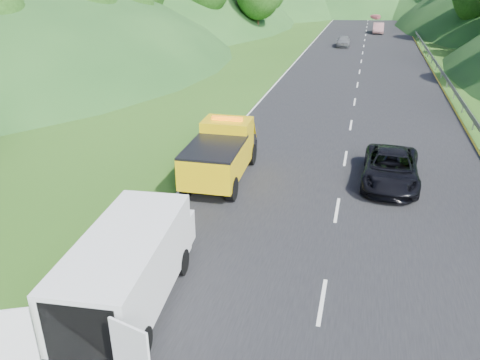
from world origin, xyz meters
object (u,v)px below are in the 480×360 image
(woman, at_px, (161,235))
(child, at_px, (164,254))
(worker, at_px, (107,354))
(suitcase, at_px, (129,227))
(white_van, at_px, (129,265))
(tow_truck, at_px, (221,152))
(passing_suv, at_px, (389,183))

(woman, distance_m, child, 1.26)
(woman, relative_size, worker, 0.91)
(woman, bearing_deg, child, -152.29)
(suitcase, bearing_deg, white_van, -61.21)
(suitcase, bearing_deg, woman, 11.64)
(tow_truck, height_order, white_van, tow_truck)
(white_van, relative_size, woman, 4.28)
(child, distance_m, worker, 4.70)
(tow_truck, bearing_deg, passing_suv, 8.14)
(tow_truck, bearing_deg, worker, -90.20)
(worker, distance_m, suitcase, 5.97)
(tow_truck, height_order, child, tow_truck)
(white_van, distance_m, suitcase, 4.24)
(tow_truck, height_order, worker, tow_truck)
(child, height_order, worker, worker)
(white_van, bearing_deg, woman, 96.44)
(tow_truck, bearing_deg, suitcase, -109.29)
(tow_truck, distance_m, child, 6.86)
(woman, relative_size, passing_suv, 0.31)
(tow_truck, height_order, suitcase, tow_truck)
(suitcase, distance_m, passing_suv, 11.89)
(woman, relative_size, suitcase, 2.76)
(tow_truck, relative_size, suitcase, 10.51)
(child, bearing_deg, worker, -31.56)
(tow_truck, distance_m, woman, 5.81)
(suitcase, xyz_separation_m, passing_suv, (9.42, 7.26, -0.30))
(child, xyz_separation_m, passing_suv, (7.65, 8.13, 0.00))
(worker, bearing_deg, child, 74.56)
(woman, bearing_deg, suitcase, 100.73)
(child, bearing_deg, suitcase, -153.20)
(tow_truck, distance_m, worker, 11.49)
(white_van, xyz_separation_m, woman, (-0.82, 3.84, -1.37))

